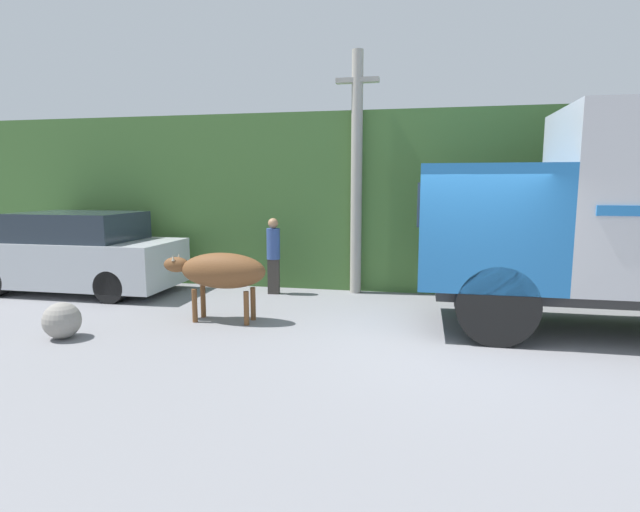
% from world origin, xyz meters
% --- Properties ---
extents(ground_plane, '(60.00, 60.00, 0.00)m').
position_xyz_m(ground_plane, '(0.00, 0.00, 0.00)').
color(ground_plane, gray).
extents(hillside_embankment, '(32.00, 6.24, 3.92)m').
position_xyz_m(hillside_embankment, '(0.00, 6.65, 1.96)').
color(hillside_embankment, '#426B33').
rests_on(hillside_embankment, ground_plane).
extents(building_backdrop, '(4.65, 2.70, 3.40)m').
position_xyz_m(building_backdrop, '(-4.23, 5.13, 1.72)').
color(building_backdrop, '#8CC69E').
rests_on(building_backdrop, ground_plane).
extents(brown_cow, '(1.86, 0.62, 1.20)m').
position_xyz_m(brown_cow, '(-3.84, 0.60, 0.88)').
color(brown_cow, brown).
rests_on(brown_cow, ground_plane).
extents(parked_suv, '(4.48, 1.89, 1.75)m').
position_xyz_m(parked_suv, '(-7.89, 2.20, 0.84)').
color(parked_suv, silver).
rests_on(parked_suv, ground_plane).
extents(pedestrian_on_hill, '(0.32, 0.32, 1.64)m').
position_xyz_m(pedestrian_on_hill, '(-3.59, 2.88, 0.92)').
color(pedestrian_on_hill, '#38332D').
rests_on(pedestrian_on_hill, ground_plane).
extents(utility_pole, '(0.90, 0.24, 5.10)m').
position_xyz_m(utility_pole, '(-1.87, 3.36, 2.66)').
color(utility_pole, '#9E998E').
rests_on(utility_pole, ground_plane).
extents(roadside_rock, '(0.56, 0.56, 0.56)m').
position_xyz_m(roadside_rock, '(-5.86, -0.83, 0.28)').
color(roadside_rock, gray).
rests_on(roadside_rock, ground_plane).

